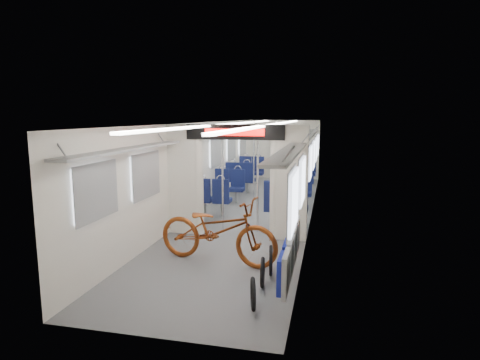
% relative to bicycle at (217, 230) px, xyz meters
% --- Properties ---
extents(carriage, '(12.00, 12.02, 2.31)m').
position_rel_bicycle_xyz_m(carriage, '(-0.04, 3.30, 0.93)').
color(carriage, '#515456').
rests_on(carriage, ground).
extents(bicycle, '(2.26, 1.12, 1.14)m').
position_rel_bicycle_xyz_m(bicycle, '(0.00, 0.00, 0.00)').
color(bicycle, brown).
rests_on(bicycle, ground).
extents(flip_bench, '(0.12, 2.11, 0.52)m').
position_rel_bicycle_xyz_m(flip_bench, '(1.31, -0.84, 0.01)').
color(flip_bench, gray).
rests_on(flip_bench, carriage).
extents(bike_hoop_a, '(0.16, 0.44, 0.44)m').
position_rel_bicycle_xyz_m(bike_hoop_a, '(0.91, -1.55, -0.37)').
color(bike_hoop_a, black).
rests_on(bike_hoop_a, ground).
extents(bike_hoop_b, '(0.10, 0.46, 0.45)m').
position_rel_bicycle_xyz_m(bike_hoop_b, '(0.91, -0.83, -0.37)').
color(bike_hoop_b, black).
rests_on(bike_hoop_b, ground).
extents(bike_hoop_c, '(0.12, 0.48, 0.48)m').
position_rel_bicycle_xyz_m(bike_hoop_c, '(0.97, -0.37, -0.35)').
color(bike_hoop_c, black).
rests_on(bike_hoop_c, ground).
extents(seat_bay_near_left, '(0.88, 1.95, 1.06)m').
position_rel_bicycle_xyz_m(seat_bay_near_left, '(-0.98, 3.85, -0.04)').
color(seat_bay_near_left, '#0E153F').
rests_on(seat_bay_near_left, ground).
extents(seat_bay_near_right, '(0.96, 2.32, 1.17)m').
position_rel_bicycle_xyz_m(seat_bay_near_right, '(0.89, 3.48, 0.01)').
color(seat_bay_near_right, '#0E153F').
rests_on(seat_bay_near_right, ground).
extents(seat_bay_far_left, '(0.92, 2.10, 1.11)m').
position_rel_bicycle_xyz_m(seat_bay_far_left, '(-0.98, 7.08, -0.02)').
color(seat_bay_far_left, '#0E153F').
rests_on(seat_bay_far_left, ground).
extents(seat_bay_far_right, '(0.91, 2.08, 1.10)m').
position_rel_bicycle_xyz_m(seat_bay_far_right, '(0.89, 7.31, -0.02)').
color(seat_bay_far_right, '#0E153F').
rests_on(seat_bay_far_right, ground).
extents(stanchion_near_left, '(0.04, 0.04, 2.30)m').
position_rel_bicycle_xyz_m(stanchion_near_left, '(-0.43, 1.97, 0.58)').
color(stanchion_near_left, silver).
rests_on(stanchion_near_left, ground).
extents(stanchion_near_right, '(0.04, 0.04, 2.30)m').
position_rel_bicycle_xyz_m(stanchion_near_right, '(0.34, 1.92, 0.58)').
color(stanchion_near_right, silver).
rests_on(stanchion_near_right, ground).
extents(stanchion_far_left, '(0.04, 0.04, 2.30)m').
position_rel_bicycle_xyz_m(stanchion_far_left, '(-0.44, 5.61, 0.58)').
color(stanchion_far_left, silver).
rests_on(stanchion_far_left, ground).
extents(stanchion_far_right, '(0.04, 0.04, 2.30)m').
position_rel_bicycle_xyz_m(stanchion_far_right, '(0.27, 5.34, 0.58)').
color(stanchion_far_right, silver).
rests_on(stanchion_far_right, ground).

